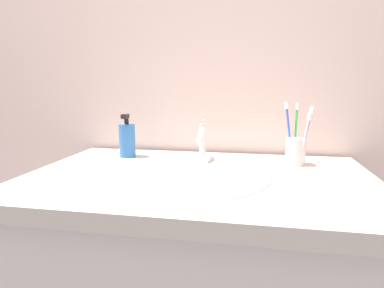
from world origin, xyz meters
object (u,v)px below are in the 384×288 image
object	(u,v)px
toothbrush_purple	(307,132)
toothbrush_green	(296,129)
soap_dispenser	(127,140)
toothbrush_blue	(289,128)
faucet	(202,138)
toothbrush_white	(305,136)
toothbrush_cup	(295,151)

from	to	relation	value
toothbrush_purple	toothbrush_green	world-z (taller)	toothbrush_green
toothbrush_green	soap_dispenser	xyz separation A→B (m)	(-0.61, -0.01, -0.05)
toothbrush_blue	toothbrush_green	size ratio (longest dim) A/B	1.02
faucet	soap_dispenser	distance (m)	0.28
toothbrush_white	toothbrush_blue	distance (m)	0.07
faucet	toothbrush_blue	bearing A→B (deg)	-4.13
toothbrush_cup	toothbrush_blue	distance (m)	0.08
faucet	toothbrush_white	distance (m)	0.36
faucet	toothbrush_cup	xyz separation A→B (m)	(0.32, -0.04, -0.03)
toothbrush_purple	soap_dispenser	distance (m)	0.64
toothbrush_cup	toothbrush_green	distance (m)	0.08
toothbrush_cup	soap_dispenser	size ratio (longest dim) A/B	0.56
faucet	toothbrush_green	world-z (taller)	toothbrush_green
toothbrush_cup	soap_dispenser	distance (m)	0.61
toothbrush_blue	toothbrush_white	bearing A→B (deg)	-41.49
faucet	toothbrush_purple	size ratio (longest dim) A/B	0.73
faucet	toothbrush_purple	distance (m)	0.36
toothbrush_cup	toothbrush_blue	world-z (taller)	toothbrush_blue
faucet	toothbrush_cup	size ratio (longest dim) A/B	1.54
toothbrush_green	faucet	bearing A→B (deg)	177.96
toothbrush_white	toothbrush_cup	bearing A→B (deg)	130.77
faucet	toothbrush_purple	xyz separation A→B (m)	(0.36, -0.04, 0.04)
toothbrush_purple	toothbrush_cup	bearing A→B (deg)	169.19
toothbrush_white	toothbrush_green	size ratio (longest dim) A/B	0.87
toothbrush_blue	soap_dispenser	bearing A→B (deg)	-179.94
toothbrush_white	toothbrush_purple	xyz separation A→B (m)	(0.01, 0.02, 0.01)
faucet	toothbrush_white	world-z (taller)	toothbrush_white
soap_dispenser	toothbrush_cup	bearing A→B (deg)	-1.28
toothbrush_blue	toothbrush_cup	bearing A→B (deg)	-30.76
toothbrush_cup	toothbrush_green	bearing A→B (deg)	88.84
toothbrush_green	soap_dispenser	size ratio (longest dim) A/B	1.25
toothbrush_white	toothbrush_purple	size ratio (longest dim) A/B	0.91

